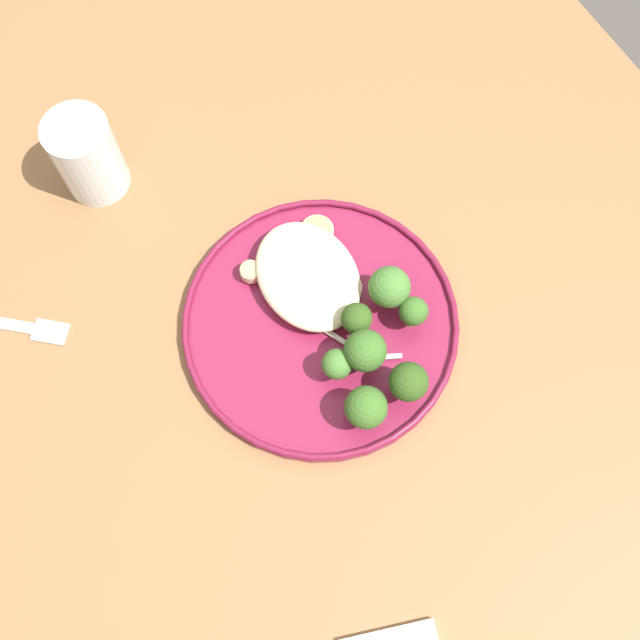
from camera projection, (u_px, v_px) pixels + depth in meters
The scene contains 20 objects.
ground at pixel (311, 440), 1.52m from camera, with size 6.00×6.00×0.00m, color #47423D.
wooden_dining_table at pixel (305, 325), 0.91m from camera, with size 1.40×1.00×0.74m.
dinner_plate at pixel (320, 324), 0.81m from camera, with size 0.29×0.29×0.02m.
noodle_bed at pixel (308, 276), 0.81m from camera, with size 0.13×0.10×0.04m.
seared_scallop_front_small at pixel (345, 289), 0.81m from camera, with size 0.04×0.04×0.02m.
seared_scallop_half_hidden at pixel (309, 278), 0.82m from camera, with size 0.03×0.03×0.02m.
seared_scallop_right_edge at pixel (296, 263), 0.82m from camera, with size 0.03×0.03×0.01m.
seared_scallop_rear_pale at pixel (251, 272), 0.82m from camera, with size 0.02×0.02×0.01m.
seared_scallop_large_seared at pixel (327, 283), 0.81m from camera, with size 0.03×0.03×0.01m.
seared_scallop_tilted_round at pixel (317, 232), 0.84m from camera, with size 0.04×0.04×0.01m.
broccoli_floret_left_leaning at pixel (365, 351), 0.76m from camera, with size 0.04×0.04×0.06m.
broccoli_floret_split_head at pixel (408, 382), 0.75m from camera, with size 0.04×0.04×0.06m.
broccoli_floret_beside_noodles at pixel (357, 319), 0.78m from camera, with size 0.03×0.03×0.05m.
broccoli_floret_rear_charred at pixel (413, 312), 0.78m from camera, with size 0.03×0.03×0.05m.
broccoli_floret_front_edge at pixel (389, 287), 0.79m from camera, with size 0.04×0.04×0.06m.
broccoli_floret_near_rim at pixel (366, 408), 0.74m from camera, with size 0.04×0.04×0.06m.
broccoli_floret_center_pile at pixel (337, 365), 0.77m from camera, with size 0.03×0.03×0.05m.
onion_sliver_curled_piece at pixel (338, 338), 0.80m from camera, with size 0.06×0.01×0.00m, color silver.
onion_sliver_long_sliver at pixel (375, 357), 0.79m from camera, with size 0.06×0.01×0.00m, color silver.
water_glass at pixel (89, 159), 0.84m from camera, with size 0.07×0.07×0.10m.
Camera 1 is at (-0.28, 0.14, 1.51)m, focal length 43.47 mm.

